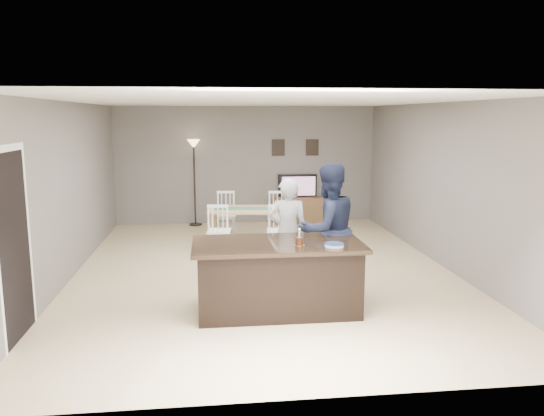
{
  "coord_description": "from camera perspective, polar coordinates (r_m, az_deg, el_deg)",
  "views": [
    {
      "loc": [
        -0.83,
        -8.27,
        2.48
      ],
      "look_at": [
        0.1,
        -0.3,
        1.08
      ],
      "focal_mm": 35.0,
      "sensor_mm": 36.0,
      "label": 1
    }
  ],
  "objects": [
    {
      "name": "tv_console",
      "position": [
        12.41,
        2.86,
        -0.24
      ],
      "size": [
        1.2,
        0.4,
        0.6
      ],
      "primitive_type": "cube",
      "color": "brown",
      "rests_on": "floor"
    },
    {
      "name": "doorway",
      "position": [
        6.47,
        -26.06,
        -2.02
      ],
      "size": [
        0.0,
        2.1,
        2.65
      ],
      "color": "black",
      "rests_on": "floor"
    },
    {
      "name": "plate_stack",
      "position": [
        6.55,
        6.72,
        -3.97
      ],
      "size": [
        0.25,
        0.25,
        0.04
      ],
      "color": "white",
      "rests_on": "kitchen_island"
    },
    {
      "name": "tv_screen_glow",
      "position": [
        12.31,
        2.89,
        2.36
      ],
      "size": [
        0.78,
        0.0,
        0.78
      ],
      "primitive_type": "plane",
      "rotation": [
        1.57,
        0.0,
        3.14
      ],
      "color": "#E35819",
      "rests_on": "tv_console"
    },
    {
      "name": "television",
      "position": [
        12.39,
        2.82,
        2.38
      ],
      "size": [
        0.91,
        0.12,
        0.53
      ],
      "primitive_type": "imported",
      "rotation": [
        0.0,
        0.0,
        3.14
      ],
      "color": "black",
      "rests_on": "tv_console"
    },
    {
      "name": "dining_table",
      "position": [
        10.16,
        -2.36,
        -0.75
      ],
      "size": [
        1.67,
        1.91,
        0.95
      ],
      "rotation": [
        0.0,
        0.0,
        -0.11
      ],
      "color": "tan",
      "rests_on": "floor"
    },
    {
      "name": "woman",
      "position": [
        7.73,
        1.71,
        -2.67
      ],
      "size": [
        0.63,
        0.46,
        1.6
      ],
      "primitive_type": "imported",
      "rotation": [
        0.0,
        0.0,
        3.0
      ],
      "color": "#AFAFB3",
      "rests_on": "floor"
    },
    {
      "name": "room_shell",
      "position": [
        8.35,
        -0.94,
        4.37
      ],
      "size": [
        8.0,
        8.0,
        8.0
      ],
      "color": "slate",
      "rests_on": "floor"
    },
    {
      "name": "picture_frames",
      "position": [
        12.43,
        2.53,
        6.52
      ],
      "size": [
        1.1,
        0.02,
        0.38
      ],
      "color": "black",
      "rests_on": "room_shell"
    },
    {
      "name": "man",
      "position": [
        7.37,
        6.02,
        -2.34
      ],
      "size": [
        1.09,
        0.98,
        1.85
      ],
      "primitive_type": "imported",
      "rotation": [
        0.0,
        0.0,
        3.51
      ],
      "color": "#191F37",
      "rests_on": "floor"
    },
    {
      "name": "floor_lamp",
      "position": [
        12.11,
        -8.39,
        5.23
      ],
      "size": [
        0.29,
        0.29,
        1.96
      ],
      "color": "black",
      "rests_on": "floor"
    },
    {
      "name": "floor",
      "position": [
        8.68,
        -0.91,
        -6.72
      ],
      "size": [
        8.0,
        8.0,
        0.0
      ],
      "primitive_type": "plane",
      "color": "tan",
      "rests_on": "ground"
    },
    {
      "name": "birthday_cake",
      "position": [
        6.57,
        2.95,
        -3.59
      ],
      "size": [
        0.14,
        0.14,
        0.21
      ],
      "color": "gold",
      "rests_on": "kitchen_island"
    },
    {
      "name": "kitchen_island",
      "position": [
        6.83,
        0.6,
        -7.36
      ],
      "size": [
        2.15,
        1.1,
        0.9
      ],
      "color": "black",
      "rests_on": "floor"
    }
  ]
}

